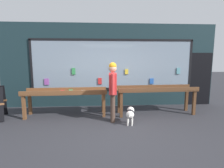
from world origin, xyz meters
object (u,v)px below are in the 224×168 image
display_table_right (156,92)px  person_browsing (113,87)px  display_table_left (66,94)px  small_dog (130,113)px

display_table_right → person_browsing: 1.66m
display_table_left → small_dog: bearing=-24.3°
person_browsing → small_dog: bearing=-114.2°
display_table_left → person_browsing: (1.49, -0.64, 0.33)m
display_table_right → person_browsing: size_ratio=1.52×
person_browsing → small_dog: (0.49, -0.25, -0.73)m
display_table_right → person_browsing: person_browsing is taller
person_browsing → display_table_right: bearing=-63.9°
display_table_left → display_table_right: size_ratio=1.00×
person_browsing → small_dog: size_ratio=3.23×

